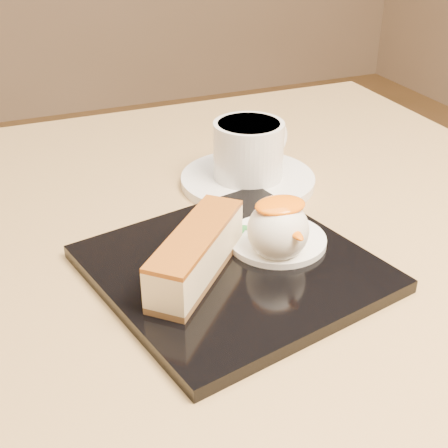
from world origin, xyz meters
name	(u,v)px	position (x,y,z in m)	size (l,w,h in m)	color
table	(223,367)	(0.00, 0.00, 0.56)	(0.80, 0.80, 0.72)	black
dessert_plate	(233,268)	(-0.01, -0.05, 0.73)	(0.22, 0.22, 0.01)	black
cheesecake	(197,253)	(-0.05, -0.06, 0.75)	(0.11, 0.12, 0.04)	brown
cream_smear	(277,240)	(0.04, -0.04, 0.73)	(0.09, 0.09, 0.01)	white
ice_cream_scoop	(278,230)	(0.03, -0.06, 0.76)	(0.05, 0.05, 0.05)	white
mango_sauce	(280,205)	(0.03, -0.05, 0.78)	(0.05, 0.03, 0.01)	orange
mint_sprig	(237,230)	(0.01, -0.01, 0.74)	(0.03, 0.02, 0.00)	#2B8531
saucer	(248,180)	(0.07, 0.11, 0.72)	(0.15, 0.15, 0.01)	white
coffee_cup	(250,149)	(0.08, 0.11, 0.76)	(0.10, 0.08, 0.06)	white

